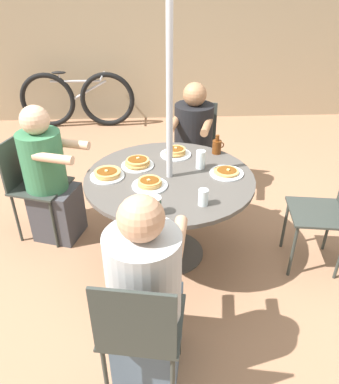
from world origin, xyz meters
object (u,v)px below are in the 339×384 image
pancake_plate_c (176,152)px  coffee_cup (155,206)px  pancake_plate_b (150,184)px  drinking_glass_b (203,197)px  diner_south (49,181)px  patio_chair_west (140,327)px  pancake_plate_a (107,174)px  diner_west (146,299)px  drinking_glass_a (201,159)px  patio_table (170,190)px  pancake_plate_d (138,163)px  patio_chair_south (32,180)px  patio_chair_east (195,140)px  syrup_bottle (217,146)px  pancake_plate_e (226,172)px  bicycle (78,99)px  patio_chair_north (330,208)px  diner_east (192,147)px

pancake_plate_c → coffee_cup: coffee_cup is taller
pancake_plate_b → drinking_glass_b: bearing=-36.7°
diner_south → drinking_glass_b: diner_south is taller
patio_chair_west → pancake_plate_a: 1.23m
diner_south → diner_west: (0.79, -1.33, -0.00)m
diner_west → coffee_cup: 0.59m
pancake_plate_a → drinking_glass_a: bearing=8.9°
patio_chair_west → drinking_glass_a: patio_chair_west is taller
drinking_glass_a → drinking_glass_b: bearing=-95.2°
patio_table → pancake_plate_d: 0.33m
patio_table → patio_chair_south: 1.19m
pancake_plate_c → drinking_glass_b: drinking_glass_b is taller
patio_chair_east → pancake_plate_d: size_ratio=3.53×
diner_west → syrup_bottle: bearing=77.1°
patio_chair_south → diner_west: size_ratio=0.74×
diner_west → coffee_cup: size_ratio=10.18×
patio_chair_south → pancake_plate_e: (1.56, -0.35, 0.22)m
patio_chair_south → bicycle: 2.63m
pancake_plate_a → pancake_plate_d: (0.22, 0.16, 0.00)m
diner_south → coffee_cup: 1.20m
coffee_cup → drinking_glass_b: bearing=15.4°
pancake_plate_c → coffee_cup: 0.86m
pancake_plate_e → drinking_glass_b: size_ratio=2.28×
patio_chair_north → pancake_plate_d: bearing=84.5°
diner_west → pancake_plate_d: (-0.06, 1.18, 0.21)m
patio_table → patio_chair_south: (-1.13, 0.37, -0.09)m
patio_chair_north → diner_west: (-1.36, -0.83, 0.02)m
diner_south → syrup_bottle: bearing=110.6°
diner_south → drinking_glass_b: size_ratio=10.66×
bicycle → pancake_plate_a: bearing=-75.5°
patio_table → patio_chair_east: patio_chair_east is taller
coffee_cup → drinking_glass_a: bearing=59.3°
patio_chair_east → pancake_plate_c: patio_chair_east is taller
drinking_glass_b → drinking_glass_a: bearing=84.8°
patio_chair_west → diner_east: bearing=87.3°
patio_chair_south → pancake_plate_d: (0.89, -0.19, 0.23)m
pancake_plate_d → drinking_glass_a: size_ratio=1.80×
diner_east → patio_chair_south: (-1.41, -0.61, 0.01)m
pancake_plate_b → coffee_cup: 0.34m
pancake_plate_e → syrup_bottle: syrup_bottle is taller
diner_east → pancake_plate_d: size_ratio=4.56×
diner_east → syrup_bottle: (0.13, -0.60, 0.27)m
pancake_plate_e → drinking_glass_a: bearing=149.1°
patio_chair_east → coffee_cup: size_ratio=7.57×
pancake_plate_d → drinking_glass_a: drinking_glass_a is taller
patio_table → pancake_plate_c: pancake_plate_c is taller
drinking_glass_b → pancake_plate_c: bearing=99.5°
pancake_plate_d → drinking_glass_a: (0.48, -0.05, 0.04)m
patio_table → pancake_plate_b: pancake_plate_b is taller
patio_chair_west → diner_west: 0.17m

